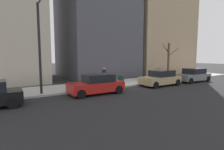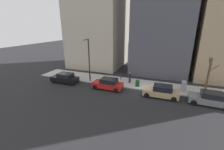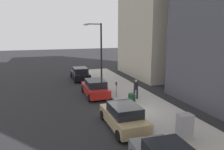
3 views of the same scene
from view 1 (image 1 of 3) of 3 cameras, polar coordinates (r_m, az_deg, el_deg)
ground_plane at (r=17.19m, az=7.57°, el=-3.62°), size 120.00×120.00×0.00m
sidewalk at (r=18.73m, az=3.65°, el=-2.54°), size 4.00×36.00×0.15m
parked_car_grey at (r=21.96m, az=24.98°, el=-0.08°), size 2.07×4.27×1.52m
parked_car_tan at (r=17.90m, az=15.61°, el=-1.03°), size 1.94×4.21×1.52m
parked_car_red at (r=13.54m, az=-5.05°, el=-3.09°), size 1.97×4.22×1.52m
parking_meter at (r=15.51m, az=-3.08°, el=-0.98°), size 0.14×0.10×1.35m
utility_box at (r=21.46m, az=15.67°, el=0.44°), size 0.83×0.61×1.43m
streetlamp at (r=13.51m, az=-22.50°, el=10.41°), size 1.97×0.32×6.50m
bare_tree at (r=24.35m, az=17.94°, el=4.89°), size 2.24×0.81×4.51m
trash_bin at (r=17.17m, az=3.02°, el=-1.56°), size 0.56×0.56×0.90m
pedestrian_near_meter at (r=17.19m, az=-2.56°, el=0.09°), size 0.36×0.36×1.66m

